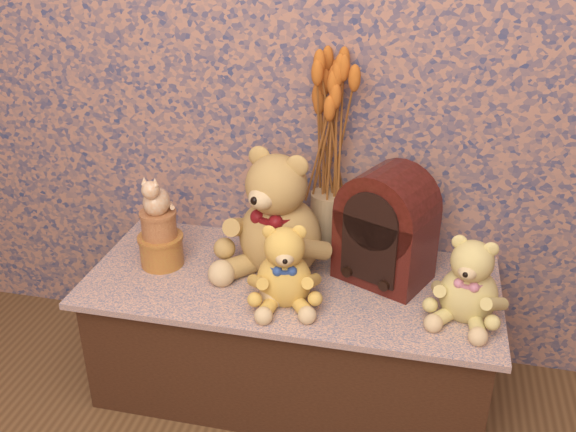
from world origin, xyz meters
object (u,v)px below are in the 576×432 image
Objects in this scene: teddy_medium at (284,260)px; ceramic_vase at (329,222)px; cathedral_radio at (386,225)px; biscuit_tin_lower at (162,250)px; teddy_large at (280,207)px; cat_figurine at (156,193)px; teddy_small at (471,275)px.

ceramic_vase is (0.08, 0.32, -0.03)m from teddy_medium.
cathedral_radio is (0.27, 0.19, 0.05)m from teddy_medium.
teddy_medium reaches higher than ceramic_vase.
biscuit_tin_lower is at bearing -149.16° from cathedral_radio.
teddy_medium is 0.74× the size of cathedral_radio.
ceramic_vase is (-0.19, 0.13, -0.08)m from cathedral_radio.
biscuit_tin_lower is (-0.50, -0.21, -0.05)m from ceramic_vase.
cathedral_radio reaches higher than teddy_medium.
teddy_medium is (0.05, -0.17, -0.08)m from teddy_large.
biscuit_tin_lower is 1.02× the size of cat_figurine.
cat_figurine is at bearing -149.40° from teddy_large.
biscuit_tin_lower is (-0.69, -0.08, -0.13)m from cathedral_radio.
teddy_large is 1.60× the size of teddy_small.
cat_figurine is (-0.50, -0.21, 0.15)m from ceramic_vase.
teddy_large is at bearing 92.64° from teddy_medium.
cathedral_radio is at bearing 6.43° from cat_figurine.
cat_figurine is (0.00, 0.00, 0.20)m from biscuit_tin_lower.
cathedral_radio reaches higher than cat_figurine.
biscuit_tin_lower is at bearing -149.40° from teddy_large.
teddy_small is 1.96× the size of biscuit_tin_lower.
teddy_medium is 1.96× the size of biscuit_tin_lower.
ceramic_vase is (0.13, 0.14, -0.11)m from teddy_large.
cathedral_radio is at bearing -34.09° from ceramic_vase.
teddy_medium is at bearing -14.71° from biscuit_tin_lower.
biscuit_tin_lower is at bearing 0.00° from cat_figurine.
cathedral_radio is (0.32, 0.02, -0.03)m from teddy_large.
ceramic_vase is (-0.44, 0.28, -0.03)m from teddy_small.
teddy_medium is 1.29× the size of ceramic_vase.
teddy_medium is 1.00× the size of teddy_small.
cathedral_radio is 0.70m from cat_figurine.
teddy_medium reaches higher than biscuit_tin_lower.
teddy_small is 2.01× the size of cat_figurine.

